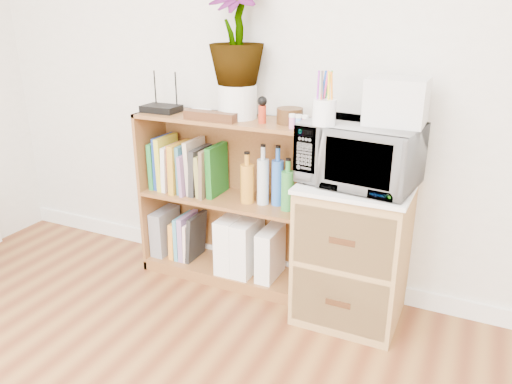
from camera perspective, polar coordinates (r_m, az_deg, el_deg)
The scene contains 21 objects.
skirting_board at distance 2.97m, azimuth 4.12°, elevation -8.88°, with size 4.00×0.02×0.10m, color white.
bookshelf at distance 2.80m, azimuth -3.39°, elevation -1.05°, with size 1.00×0.30×0.95m, color brown.
wicker_unit at distance 2.54m, azimuth 10.99°, elevation -6.85°, with size 0.50×0.45×0.70m, color #9E7542.
microwave at distance 2.34m, azimuth 11.76°, elevation 4.29°, with size 0.52×0.35×0.29m, color silver.
pen_cup at distance 2.23m, azimuth 7.77°, elevation 9.03°, with size 0.10×0.10×0.11m, color white.
small_appliance at distance 2.30m, azimuth 15.79°, elevation 9.94°, with size 0.26×0.21×0.20m, color silver.
router at distance 2.85m, azimuth -10.76°, elevation 9.34°, with size 0.20×0.14×0.04m, color black.
white_bowl at distance 2.71m, azimuth -6.61°, elevation 8.94°, with size 0.13×0.13×0.03m, color silver.
plant_pot at distance 2.63m, azimuth -2.12°, elevation 10.32°, with size 0.20×0.20×0.17m, color silver.
potted_plant at distance 2.60m, azimuth -2.22°, elevation 17.68°, with size 0.28×0.28×0.50m, color #307835.
trinket_box at distance 2.59m, azimuth -5.23°, elevation 8.63°, with size 0.28×0.07×0.05m, color #3D2210.
kokeshi_doll at distance 2.52m, azimuth 0.72°, elevation 8.87°, with size 0.04×0.04×0.09m, color #A92B14.
wooden_bowl at distance 2.51m, azimuth 3.88°, elevation 8.68°, with size 0.13×0.13×0.08m, color #3C2610.
paint_jars at distance 2.40m, azimuth 4.88°, elevation 7.74°, with size 0.10×0.04×0.05m, color pink.
file_box at distance 3.12m, azimuth -10.32°, elevation -4.37°, with size 0.08×0.22×0.27m, color gray.
magazine_holder_left at distance 2.88m, azimuth -2.79°, elevation -5.75°, with size 0.10×0.26×0.32m, color white.
magazine_holder_mid at distance 2.84m, azimuth -0.96°, elevation -6.18°, with size 0.10×0.25×0.32m, color white.
magazine_holder_right at distance 2.79m, azimuth 1.65°, elevation -7.00°, with size 0.09×0.23×0.29m, color white.
cookbooks at distance 2.87m, azimuth -7.99°, elevation 2.81°, with size 0.41×0.20×0.31m.
liquor_bottles at distance 2.64m, azimuth 1.42°, elevation 1.56°, with size 0.31×0.07×0.32m.
lower_books at distance 3.04m, azimuth -7.83°, elevation -5.08°, with size 0.17×0.19×0.29m.
Camera 1 is at (0.91, -0.18, 1.49)m, focal length 35.00 mm.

